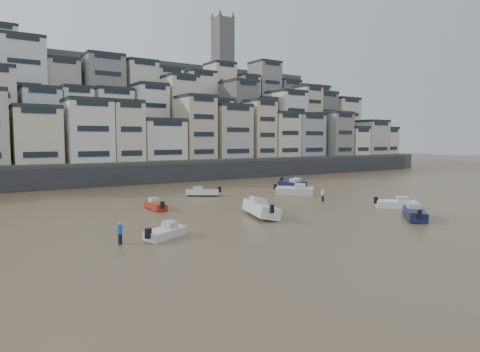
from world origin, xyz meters
TOP-DOWN VIEW (x-y plane):
  - harbor_wall at (10.00, 65.00)m, footprint 140.00×3.00m
  - hillside at (14.73, 104.84)m, footprint 141.04×66.00m
  - boat_e at (17.51, 37.62)m, footprint 5.61×5.73m
  - boat_h at (5.47, 43.81)m, footprint 5.25×4.26m
  - boat_j at (-9.78, 22.05)m, footprint 4.61×3.35m
  - boat_i at (22.76, 44.34)m, footprint 2.46×6.46m
  - boat_f at (-4.78, 36.38)m, footprint 1.61×4.61m
  - boat_c at (2.71, 25.81)m, footprint 4.47×7.60m
  - boat_a at (14.98, 15.93)m, footprint 5.59×5.39m
  - boat_b at (19.51, 21.44)m, footprint 4.87×4.61m
  - person_blue at (-13.54, 22.10)m, footprint 0.44×0.44m
  - person_pink at (16.03, 30.23)m, footprint 0.44×0.44m

SIDE VIEW (x-z plane):
  - boat_j at x=-9.78m, z-range 0.00..1.21m
  - boat_f at x=-4.78m, z-range 0.00..1.25m
  - boat_b at x=19.51m, z-range 0.00..1.38m
  - boat_h at x=5.47m, z-range 0.00..1.41m
  - boat_a at x=14.98m, z-range 0.00..1.60m
  - boat_e at x=17.51m, z-range 0.00..1.65m
  - boat_i at x=22.76m, z-range 0.00..1.73m
  - person_blue at x=-13.54m, z-range 0.00..1.74m
  - person_pink at x=16.03m, z-range 0.00..1.74m
  - boat_c at x=2.71m, z-range 0.00..1.97m
  - harbor_wall at x=10.00m, z-range 0.00..3.50m
  - hillside at x=14.73m, z-range -11.99..38.01m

